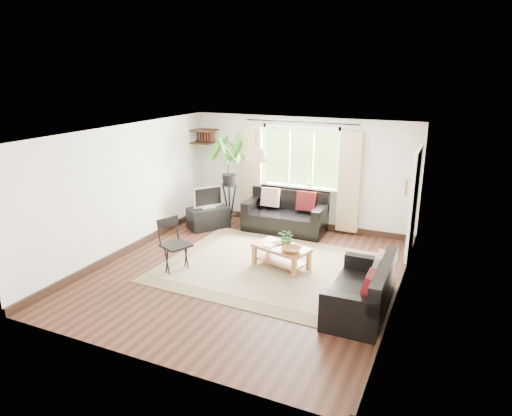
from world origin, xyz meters
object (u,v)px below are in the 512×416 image
at_px(sofa_back, 285,213).
at_px(coffee_table, 281,257).
at_px(palm_stand, 229,181).
at_px(folding_chair, 176,246).
at_px(tv_stand, 208,218).
at_px(sofa_right, 360,288).

height_order(sofa_back, coffee_table, sofa_back).
xyz_separation_m(palm_stand, folding_chair, (0.34, -2.62, -0.54)).
distance_m(coffee_table, tv_stand, 2.57).
xyz_separation_m(sofa_right, coffee_table, (-1.58, 0.95, -0.17)).
bearing_deg(coffee_table, folding_chair, -150.60).
relative_size(tv_stand, palm_stand, 0.43).
distance_m(sofa_back, sofa_right, 3.54).
xyz_separation_m(sofa_back, folding_chair, (-0.96, -2.71, 0.06)).
bearing_deg(palm_stand, coffee_table, -41.95).
xyz_separation_m(tv_stand, folding_chair, (0.64, -2.18, 0.23)).
bearing_deg(tv_stand, palm_stand, 1.37).
distance_m(sofa_right, palm_stand, 4.46).
distance_m(tv_stand, folding_chair, 2.29).
height_order(palm_stand, folding_chair, palm_stand).
distance_m(coffee_table, palm_stand, 2.71).
relative_size(sofa_back, palm_stand, 0.85).
relative_size(sofa_right, folding_chair, 1.69).
relative_size(sofa_back, coffee_table, 1.76).
distance_m(sofa_back, folding_chair, 2.87).
bearing_deg(folding_chair, tv_stand, 38.28).
distance_m(palm_stand, folding_chair, 2.70).
relative_size(sofa_right, coffee_table, 1.60).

